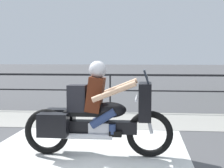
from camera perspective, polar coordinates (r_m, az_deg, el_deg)
ground_plane at (r=5.73m, az=-5.67°, el=-12.14°), size 120.00×120.00×0.00m
sidewalk_band at (r=9.00m, az=-1.33°, el=-5.89°), size 44.00×2.40×0.01m
crosswalk_band at (r=5.53m, az=-5.33°, el=-12.73°), size 3.49×6.00×0.01m
fence_railing at (r=10.37m, az=-0.31°, el=0.39°), size 36.00×0.05×1.12m
motorcycle at (r=5.70m, az=-2.60°, el=-5.01°), size 2.50×0.76×1.58m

